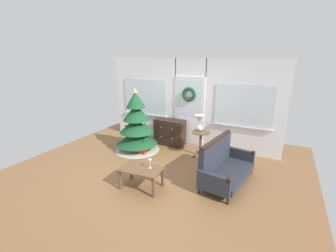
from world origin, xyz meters
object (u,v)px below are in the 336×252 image
object	(u,v)px
coffee_table	(141,171)
wine_glass	(150,162)
dresser_cabinet	(170,132)
side_table	(201,139)
gift_box	(143,151)
table_lamp	(200,121)
christmas_tree	(137,128)
settee_sofa	(223,165)

from	to	relation	value
coffee_table	wine_glass	xyz separation A→B (m)	(0.16, 0.09, 0.21)
dresser_cabinet	wine_glass	world-z (taller)	dresser_cabinet
dresser_cabinet	wine_glass	bearing A→B (deg)	-73.04
side_table	gift_box	size ratio (longest dim) A/B	3.30
table_lamp	side_table	bearing A→B (deg)	-33.69
dresser_cabinet	wine_glass	size ratio (longest dim) A/B	4.70
wine_glass	gift_box	size ratio (longest dim) A/B	0.95
christmas_tree	coffee_table	bearing A→B (deg)	-53.74
side_table	coffee_table	distance (m)	2.16
dresser_cabinet	table_lamp	distance (m)	1.24
coffee_table	gift_box	world-z (taller)	coffee_table
side_table	coffee_table	world-z (taller)	side_table
christmas_tree	table_lamp	distance (m)	1.79
side_table	gift_box	xyz separation A→B (m)	(-1.45, -0.64, -0.38)
christmas_tree	dresser_cabinet	bearing A→B (deg)	51.49
christmas_tree	gift_box	xyz separation A→B (m)	(0.30, -0.20, -0.56)
dresser_cabinet	settee_sofa	distance (m)	2.47
settee_sofa	side_table	distance (m)	1.40
dresser_cabinet	coffee_table	bearing A→B (deg)	-77.09
christmas_tree	settee_sofa	distance (m)	2.73
christmas_tree	side_table	size ratio (longest dim) A/B	2.63
settee_sofa	wine_glass	world-z (taller)	settee_sofa
settee_sofa	coffee_table	bearing A→B (deg)	-144.98
christmas_tree	side_table	xyz separation A→B (m)	(1.76, 0.44, -0.18)
christmas_tree	side_table	distance (m)	1.82
table_lamp	wine_glass	xyz separation A→B (m)	(-0.33, -2.04, -0.38)
wine_glass	coffee_table	bearing A→B (deg)	-150.43
dresser_cabinet	gift_box	distance (m)	1.11
christmas_tree	settee_sofa	xyz separation A→B (m)	(2.64, -0.65, -0.29)
side_table	dresser_cabinet	bearing A→B (deg)	161.45
side_table	table_lamp	world-z (taller)	table_lamp
dresser_cabinet	settee_sofa	world-z (taller)	settee_sofa
dresser_cabinet	settee_sofa	size ratio (longest dim) A/B	0.56
settee_sofa	wine_glass	bearing A→B (deg)	-144.34
table_lamp	gift_box	xyz separation A→B (m)	(-1.39, -0.68, -0.86)
christmas_tree	coffee_table	xyz separation A→B (m)	(1.21, -1.65, -0.29)
side_table	wine_glass	distance (m)	2.04
christmas_tree	gift_box	distance (m)	0.67
side_table	table_lamp	size ratio (longest dim) A/B	1.54
side_table	table_lamp	distance (m)	0.49
table_lamp	wine_glass	size ratio (longest dim) A/B	2.26
settee_sofa	table_lamp	world-z (taller)	table_lamp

